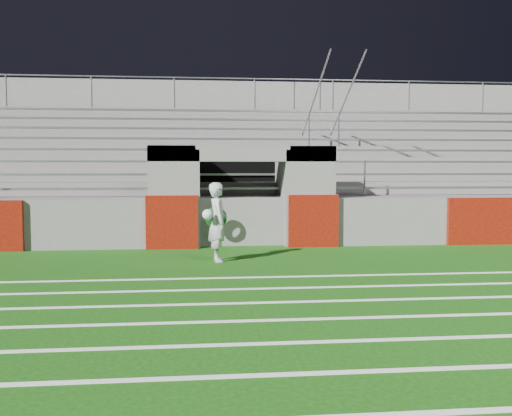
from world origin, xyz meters
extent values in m
plane|color=#12440B|center=(0.00, 0.00, 0.00)|extent=(90.00, 90.00, 0.00)
cube|color=white|center=(0.00, -6.00, 0.01)|extent=(28.00, 0.09, 0.01)
cube|color=white|center=(0.00, -5.00, 0.01)|extent=(28.00, 0.09, 0.01)
cube|color=white|center=(0.00, -4.00, 0.01)|extent=(28.00, 0.09, 0.01)
cube|color=white|center=(0.00, -3.00, 0.01)|extent=(28.00, 0.09, 0.01)
cube|color=white|center=(0.00, -2.00, 0.01)|extent=(28.00, 0.09, 0.01)
cube|color=white|center=(0.00, -1.00, 0.01)|extent=(28.00, 0.09, 0.01)
cube|color=slate|center=(-1.80, 3.50, 1.30)|extent=(1.20, 1.00, 2.60)
cube|color=slate|center=(1.80, 3.50, 1.30)|extent=(1.20, 1.00, 2.60)
cube|color=black|center=(0.00, 5.20, 1.25)|extent=(2.60, 0.20, 2.50)
cube|color=slate|center=(-1.15, 4.10, 1.25)|extent=(0.10, 2.20, 2.50)
cube|color=slate|center=(1.15, 4.10, 1.25)|extent=(0.10, 2.20, 2.50)
cube|color=slate|center=(0.00, 3.50, 2.40)|extent=(4.80, 1.00, 0.40)
cube|color=slate|center=(0.00, 7.35, 1.15)|extent=(26.00, 8.00, 0.20)
cube|color=slate|center=(0.00, 7.35, 0.53)|extent=(26.00, 8.00, 1.05)
cube|color=#5C1007|center=(-1.80, 2.94, 0.68)|extent=(1.30, 0.15, 1.35)
cube|color=#5C1007|center=(1.80, 2.94, 0.68)|extent=(1.30, 0.15, 1.35)
cube|color=#5C1007|center=(6.50, 2.94, 0.62)|extent=(2.20, 0.15, 1.25)
cube|color=gray|center=(0.00, 4.43, 1.47)|extent=(23.00, 0.28, 0.06)
cube|color=slate|center=(0.00, 5.28, 1.44)|extent=(24.00, 0.75, 0.38)
cube|color=gray|center=(0.00, 5.18, 1.85)|extent=(23.00, 0.28, 0.06)
cube|color=slate|center=(0.00, 6.03, 1.63)|extent=(24.00, 0.75, 0.76)
cube|color=gray|center=(0.00, 5.93, 2.23)|extent=(23.00, 0.28, 0.06)
cube|color=slate|center=(0.00, 6.78, 1.82)|extent=(24.00, 0.75, 1.14)
cube|color=gray|center=(0.00, 6.68, 2.61)|extent=(23.00, 0.28, 0.06)
cube|color=slate|center=(0.00, 7.53, 2.01)|extent=(24.00, 0.75, 1.52)
cube|color=gray|center=(0.00, 7.43, 2.99)|extent=(23.00, 0.28, 0.06)
cube|color=slate|center=(0.00, 8.28, 2.20)|extent=(24.00, 0.75, 1.90)
cube|color=gray|center=(0.00, 8.18, 3.37)|extent=(23.00, 0.28, 0.06)
cube|color=slate|center=(0.00, 9.03, 2.39)|extent=(24.00, 0.75, 2.28)
cube|color=gray|center=(0.00, 8.93, 3.75)|extent=(23.00, 0.28, 0.06)
cube|color=slate|center=(0.00, 9.78, 2.58)|extent=(24.00, 0.75, 2.66)
cube|color=gray|center=(0.00, 9.68, 4.13)|extent=(23.00, 0.28, 0.06)
cube|color=slate|center=(0.00, 10.45, 2.65)|extent=(26.00, 0.60, 5.29)
cylinder|color=#A5A8AD|center=(2.50, 4.15, 1.75)|extent=(0.05, 0.05, 1.00)
cylinder|color=#A5A8AD|center=(2.50, 7.15, 3.27)|extent=(0.05, 0.05, 1.00)
cylinder|color=#A5A8AD|center=(2.50, 10.15, 4.79)|extent=(0.05, 0.05, 1.00)
cylinder|color=#A5A8AD|center=(2.50, 7.15, 3.77)|extent=(0.05, 6.02, 3.08)
cylinder|color=#A5A8AD|center=(3.50, 4.15, 1.75)|extent=(0.05, 0.05, 1.00)
cylinder|color=#A5A8AD|center=(3.50, 7.15, 3.27)|extent=(0.05, 0.05, 1.00)
cylinder|color=#A5A8AD|center=(3.50, 10.15, 4.79)|extent=(0.05, 0.05, 1.00)
cylinder|color=#A5A8AD|center=(3.50, 7.15, 3.77)|extent=(0.05, 6.02, 3.08)
cylinder|color=#A5A8AD|center=(-8.00, 10.15, 4.84)|extent=(0.05, 0.05, 1.10)
cylinder|color=#A5A8AD|center=(-5.00, 10.15, 4.84)|extent=(0.05, 0.05, 1.10)
cylinder|color=#A5A8AD|center=(-2.00, 10.15, 4.84)|extent=(0.05, 0.05, 1.10)
cylinder|color=#A5A8AD|center=(1.00, 10.15, 4.84)|extent=(0.05, 0.05, 1.10)
cylinder|color=#A5A8AD|center=(4.00, 10.15, 4.84)|extent=(0.05, 0.05, 1.10)
cylinder|color=#A5A8AD|center=(7.00, 10.15, 4.84)|extent=(0.05, 0.05, 1.10)
cylinder|color=#A5A8AD|center=(10.00, 10.15, 4.84)|extent=(0.05, 0.05, 1.10)
cylinder|color=#A5A8AD|center=(0.00, 10.15, 5.39)|extent=(24.00, 0.05, 0.05)
imported|color=silver|center=(-0.72, 0.95, 0.86)|extent=(0.47, 0.67, 1.72)
sphere|color=white|center=(-0.95, 0.68, 1.05)|extent=(0.23, 0.23, 0.23)
torus|color=#0D4212|center=(-0.70, 2.95, 0.78)|extent=(0.56, 0.10, 0.56)
torus|color=#0C3E16|center=(-0.70, 2.90, 0.79)|extent=(0.45, 0.09, 0.45)
camera|label=1|loc=(-1.16, -11.41, 2.03)|focal=40.00mm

